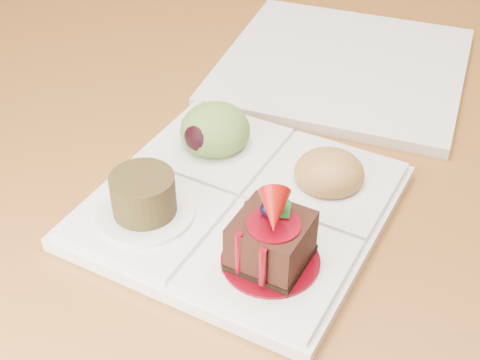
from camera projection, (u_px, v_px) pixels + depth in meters
The scene contains 5 objects.
ground at pixel (339, 333), 1.40m from camera, with size 6.00×6.00×0.00m, color #5A2C19.
dining_table at pixel (383, 36), 0.98m from camera, with size 1.00×1.80×0.75m.
chair_left at pixel (34, 12), 1.41m from camera, with size 0.50×0.50×0.92m.
sampler_plate at pixel (240, 192), 0.56m from camera, with size 0.27×0.27×0.09m.
second_plate at pixel (343, 66), 0.76m from camera, with size 0.26×0.26×0.01m, color white.
Camera 1 is at (0.41, -0.82, 1.13)m, focal length 50.00 mm.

